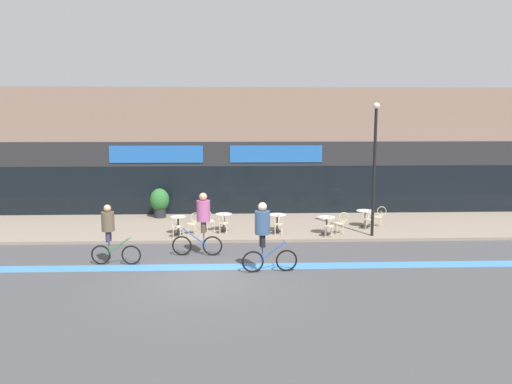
# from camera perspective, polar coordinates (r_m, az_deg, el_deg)

# --- Properties ---
(ground_plane) EXTENTS (120.00, 120.00, 0.00)m
(ground_plane) POSITION_cam_1_polar(r_m,az_deg,el_deg) (15.45, -5.89, -9.94)
(ground_plane) COLOR #424244
(sidewalk_slab) EXTENTS (40.00, 5.50, 0.12)m
(sidewalk_slab) POSITION_cam_1_polar(r_m,az_deg,el_deg) (22.43, -4.72, -3.97)
(sidewalk_slab) COLOR gray
(sidewalk_slab) RESTS_ON ground
(storefront_facade) EXTENTS (40.00, 4.06, 6.37)m
(storefront_facade) POSITION_cam_1_polar(r_m,az_deg,el_deg) (26.68, -4.37, 4.75)
(storefront_facade) COLOR #7F6656
(storefront_facade) RESTS_ON ground
(bike_lane_stripe) EXTENTS (36.00, 0.70, 0.01)m
(bike_lane_stripe) POSITION_cam_1_polar(r_m,az_deg,el_deg) (16.69, -5.60, -8.52)
(bike_lane_stripe) COLOR #3D7AB7
(bike_lane_stripe) RESTS_ON ground
(bistro_table_0) EXTENTS (0.65, 0.65, 0.75)m
(bistro_table_0) POSITION_cam_1_polar(r_m,az_deg,el_deg) (20.80, -8.90, -3.37)
(bistro_table_0) COLOR black
(bistro_table_0) RESTS_ON sidewalk_slab
(bistro_table_1) EXTENTS (0.70, 0.70, 0.73)m
(bistro_table_1) POSITION_cam_1_polar(r_m,az_deg,el_deg) (21.24, -3.71, -3.05)
(bistro_table_1) COLOR black
(bistro_table_1) RESTS_ON sidewalk_slab
(bistro_table_2) EXTENTS (0.75, 0.75, 0.74)m
(bistro_table_2) POSITION_cam_1_polar(r_m,az_deg,el_deg) (21.02, 2.44, -3.13)
(bistro_table_2) COLOR black
(bistro_table_2) RESTS_ON sidewalk_slab
(bistro_table_3) EXTENTS (0.71, 0.71, 0.71)m
(bistro_table_3) POSITION_cam_1_polar(r_m,az_deg,el_deg) (20.84, 8.05, -3.37)
(bistro_table_3) COLOR black
(bistro_table_3) RESTS_ON sidewalk_slab
(bistro_table_4) EXTENTS (0.78, 0.78, 0.72)m
(bistro_table_4) POSITION_cam_1_polar(r_m,az_deg,el_deg) (22.53, 12.39, -2.58)
(bistro_table_4) COLOR black
(bistro_table_4) RESTS_ON sidewalk_slab
(cafe_chair_0_near) EXTENTS (0.45, 0.60, 0.90)m
(cafe_chair_0_near) POSITION_cam_1_polar(r_m,az_deg,el_deg) (20.20, -9.07, -3.75)
(cafe_chair_0_near) COLOR beige
(cafe_chair_0_near) RESTS_ON sidewalk_slab
(cafe_chair_0_side) EXTENTS (0.59, 0.43, 0.90)m
(cafe_chair_0_side) POSITION_cam_1_polar(r_m,az_deg,el_deg) (20.75, -7.18, -3.39)
(cafe_chair_0_side) COLOR beige
(cafe_chair_0_side) RESTS_ON sidewalk_slab
(cafe_chair_1_near) EXTENTS (0.42, 0.58, 0.90)m
(cafe_chair_1_near) POSITION_cam_1_polar(r_m,az_deg,el_deg) (20.63, -3.77, -3.41)
(cafe_chair_1_near) COLOR beige
(cafe_chair_1_near) RESTS_ON sidewalk_slab
(cafe_chair_1_side) EXTENTS (0.58, 0.42, 0.90)m
(cafe_chair_1_side) POSITION_cam_1_polar(r_m,az_deg,el_deg) (21.26, -5.40, -3.07)
(cafe_chair_1_side) COLOR beige
(cafe_chair_1_side) RESTS_ON sidewalk_slab
(cafe_chair_2_near) EXTENTS (0.42, 0.58, 0.90)m
(cafe_chair_2_near) POSITION_cam_1_polar(r_m,az_deg,el_deg) (20.42, 2.59, -3.53)
(cafe_chair_2_near) COLOR beige
(cafe_chair_2_near) RESTS_ON sidewalk_slab
(cafe_chair_3_near) EXTENTS (0.41, 0.58, 0.90)m
(cafe_chair_3_near) POSITION_cam_1_polar(r_m,az_deg,el_deg) (20.24, 8.36, -3.71)
(cafe_chair_3_near) COLOR beige
(cafe_chair_3_near) RESTS_ON sidewalk_slab
(cafe_chair_3_side) EXTENTS (0.58, 0.41, 0.90)m
(cafe_chair_3_side) POSITION_cam_1_polar(r_m,az_deg,el_deg) (20.96, 9.73, -3.32)
(cafe_chair_3_side) COLOR beige
(cafe_chair_3_side) RESTS_ON sidewalk_slab
(cafe_chair_4_near) EXTENTS (0.40, 0.58, 0.90)m
(cafe_chair_4_near) POSITION_cam_1_polar(r_m,az_deg,el_deg) (21.94, 12.79, -2.89)
(cafe_chair_4_near) COLOR beige
(cafe_chair_4_near) RESTS_ON sidewalk_slab
(cafe_chair_4_side) EXTENTS (0.60, 0.45, 0.90)m
(cafe_chair_4_side) POSITION_cam_1_polar(r_m,az_deg,el_deg) (22.68, 13.92, -2.56)
(cafe_chair_4_side) COLOR beige
(cafe_chair_4_side) RESTS_ON sidewalk_slab
(planter_pot) EXTENTS (0.91, 0.91, 1.41)m
(planter_pot) POSITION_cam_1_polar(r_m,az_deg,el_deg) (24.43, -10.95, -1.09)
(planter_pot) COLOR #232326
(planter_pot) RESTS_ON sidewalk_slab
(lamp_post) EXTENTS (0.26, 0.26, 5.35)m
(lamp_post) POSITION_cam_1_polar(r_m,az_deg,el_deg) (20.48, 13.39, 3.54)
(lamp_post) COLOR black
(lamp_post) RESTS_ON sidewalk_slab
(cyclist_0) EXTENTS (1.69, 0.51, 2.04)m
(cyclist_0) POSITION_cam_1_polar(r_m,az_deg,el_deg) (17.31, -16.35, -4.21)
(cyclist_0) COLOR black
(cyclist_0) RESTS_ON ground
(cyclist_1) EXTENTS (1.80, 0.54, 2.27)m
(cyclist_1) POSITION_cam_1_polar(r_m,az_deg,el_deg) (17.77, -6.19, -3.05)
(cyclist_1) COLOR black
(cyclist_1) RESTS_ON ground
(cyclist_2) EXTENTS (1.79, 0.57, 2.26)m
(cyclist_2) POSITION_cam_1_polar(r_m,az_deg,el_deg) (15.77, 0.93, -4.49)
(cyclist_2) COLOR black
(cyclist_2) RESTS_ON ground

